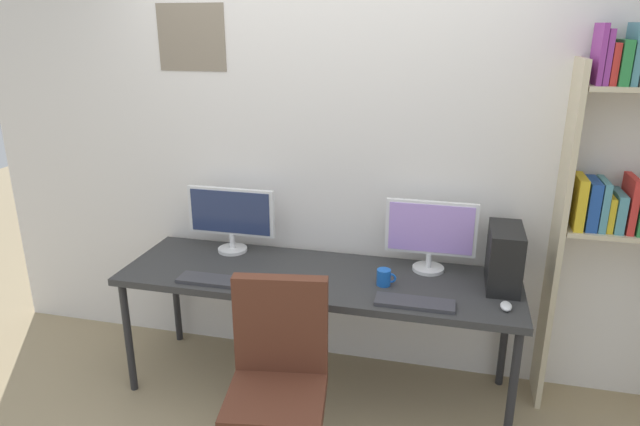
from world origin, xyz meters
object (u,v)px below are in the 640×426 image
(office_chair, at_px, (278,404))
(monitor_right, at_px, (431,233))
(keyboard_right, at_px, (415,303))
(computer_mouse, at_px, (506,306))
(bookshelf, at_px, (638,201))
(monitor_left, at_px, (231,216))
(pc_tower, at_px, (504,258))
(keyboard_left, at_px, (209,280))
(coffee_mug, at_px, (384,277))
(desk, at_px, (318,283))

(office_chair, relative_size, monitor_right, 1.95)
(monitor_right, bearing_deg, keyboard_right, -95.17)
(monitor_right, distance_m, computer_mouse, 0.59)
(bookshelf, height_order, monitor_left, bookshelf)
(bookshelf, distance_m, keyboard_right, 1.25)
(office_chair, distance_m, pc_tower, 1.39)
(bookshelf, bearing_deg, computer_mouse, -147.16)
(keyboard_left, bearing_deg, bookshelf, 11.91)
(pc_tower, relative_size, computer_mouse, 3.54)
(monitor_right, height_order, pc_tower, monitor_right)
(monitor_right, bearing_deg, coffee_mug, -130.75)
(monitor_right, bearing_deg, desk, -160.52)
(office_chair, bearing_deg, keyboard_left, 138.28)
(monitor_right, height_order, computer_mouse, monitor_right)
(keyboard_left, relative_size, computer_mouse, 3.52)
(pc_tower, bearing_deg, computer_mouse, -88.53)
(bookshelf, bearing_deg, monitor_left, -179.55)
(keyboard_right, bearing_deg, coffee_mug, 134.05)
(keyboard_left, bearing_deg, office_chair, -41.72)
(desk, height_order, monitor_right, monitor_right)
(computer_mouse, bearing_deg, keyboard_left, -177.75)
(desk, xyz_separation_m, monitor_left, (-0.60, 0.21, 0.28))
(bookshelf, relative_size, computer_mouse, 21.75)
(keyboard_left, xyz_separation_m, coffee_mug, (0.94, 0.19, 0.04))
(monitor_left, bearing_deg, pc_tower, -4.02)
(desk, relative_size, coffee_mug, 21.05)
(monitor_left, distance_m, monitor_right, 1.20)
(keyboard_left, bearing_deg, monitor_left, 95.17)
(office_chair, height_order, pc_tower, pc_tower)
(bookshelf, distance_m, pc_tower, 0.71)
(desk, bearing_deg, bookshelf, 8.07)
(office_chair, height_order, keyboard_right, office_chair)
(monitor_left, height_order, keyboard_right, monitor_left)
(desk, bearing_deg, office_chair, -90.79)
(pc_tower, height_order, keyboard_right, pc_tower)
(keyboard_left, bearing_deg, computer_mouse, 2.25)
(monitor_left, bearing_deg, coffee_mug, -14.63)
(bookshelf, bearing_deg, desk, -171.93)
(desk, xyz_separation_m, bookshelf, (1.62, 0.23, 0.54))
(monitor_right, xyz_separation_m, computer_mouse, (0.40, -0.38, -0.21))
(desk, bearing_deg, monitor_right, 19.48)
(desk, bearing_deg, coffee_mug, -6.54)
(bookshelf, bearing_deg, office_chair, -149.76)
(keyboard_right, bearing_deg, pc_tower, 37.13)
(keyboard_left, xyz_separation_m, computer_mouse, (1.56, 0.06, 0.01))
(monitor_right, relative_size, computer_mouse, 5.28)
(office_chair, xyz_separation_m, computer_mouse, (1.01, 0.55, 0.35))
(keyboard_left, relative_size, coffee_mug, 3.19)
(monitor_left, bearing_deg, computer_mouse, -13.37)
(pc_tower, xyz_separation_m, computer_mouse, (0.01, -0.27, -0.15))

